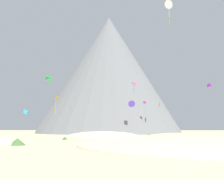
{
  "coord_description": "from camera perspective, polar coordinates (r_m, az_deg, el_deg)",
  "views": [
    {
      "loc": [
        2.09,
        -36.07,
        2.51
      ],
      "look_at": [
        -1.84,
        34.48,
        14.51
      ],
      "focal_mm": 36.21,
      "sensor_mm": 36.0,
      "label": 1
    }
  ],
  "objects": [
    {
      "name": "kite_magenta_low",
      "position": [
        85.76,
        8.25,
        -3.36
      ],
      "size": [
        1.11,
        1.1,
        4.98
      ],
      "rotation": [
        0.0,
        0.0,
        2.17
      ],
      "color": "#D1339E"
    },
    {
      "name": "kite_gold_low",
      "position": [
        77.37,
        -13.93,
        -2.04
      ],
      "size": [
        0.89,
        1.93,
        6.2
      ],
      "rotation": [
        0.0,
        0.0,
        4.64
      ],
      "color": "gold"
    },
    {
      "name": "kite_white_high",
      "position": [
        67.93,
        14.04,
        20.09
      ],
      "size": [
        2.62,
        1.64,
        4.95
      ],
      "rotation": [
        0.0,
        0.0,
        3.5
      ],
      "color": "white"
    },
    {
      "name": "bush_near_left",
      "position": [
        60.2,
        9.29,
        -11.39
      ],
      "size": [
        1.95,
        1.95,
        1.09
      ],
      "primitive_type": "cone",
      "rotation": [
        0.0,
        0.0,
        0.89
      ],
      "color": "#477238",
      "rests_on": "ground_plane"
    },
    {
      "name": "kite_pink_mid",
      "position": [
        79.38,
        5.68,
        1.56
      ],
      "size": [
        1.37,
        1.46,
        4.19
      ],
      "rotation": [
        0.0,
        0.0,
        3.28
      ],
      "color": "pink"
    },
    {
      "name": "bush_near_right",
      "position": [
        36.33,
        -22.79,
        -12.06
      ],
      "size": [
        3.15,
        3.15,
        1.03
      ],
      "primitive_type": "cone",
      "rotation": [
        0.0,
        0.0,
        1.94
      ],
      "color": "#477238",
      "rests_on": "ground_plane"
    },
    {
      "name": "kite_green_mid",
      "position": [
        62.6,
        -15.79,
        2.66
      ],
      "size": [
        1.57,
        1.56,
        1.41
      ],
      "rotation": [
        0.0,
        0.0,
        5.49
      ],
      "color": "green"
    },
    {
      "name": "dune_foreground_left",
      "position": [
        52.44,
        17.0,
        -11.97
      ],
      "size": [
        22.89,
        22.59,
        2.84
      ],
      "primitive_type": "ellipsoid",
      "rotation": [
        0.0,
        0.0,
        1.92
      ],
      "color": "beige",
      "rests_on": "ground_plane"
    },
    {
      "name": "kite_lime_low",
      "position": [
        93.02,
        0.22,
        -6.16
      ],
      "size": [
        0.62,
        1.15,
        1.03
      ],
      "rotation": [
        0.0,
        0.0,
        0.5
      ],
      "color": "#8CD133"
    },
    {
      "name": "dune_back_low",
      "position": [
        30.7,
        11.35,
        -14.15
      ],
      "size": [
        31.5,
        32.95,
        2.55
      ],
      "primitive_type": "ellipsoid",
      "rotation": [
        0.0,
        0.0,
        2.22
      ],
      "color": "beige",
      "rests_on": "ground_plane"
    },
    {
      "name": "kite_violet_mid",
      "position": [
        73.21,
        23.36,
        0.94
      ],
      "size": [
        1.48,
        1.48,
        1.29
      ],
      "rotation": [
        0.0,
        0.0,
        0.78
      ],
      "color": "purple"
    },
    {
      "name": "rock_massif",
      "position": [
        119.44,
        -0.76,
        3.08
      ],
      "size": [
        99.02,
        99.02,
        62.5
      ],
      "color": "slate",
      "rests_on": "ground_plane"
    },
    {
      "name": "kite_rainbow_low",
      "position": [
        95.23,
        -3.07,
        -3.85
      ],
      "size": [
        1.11,
        1.07,
        5.25
      ],
      "rotation": [
        0.0,
        0.0,
        5.04
      ],
      "color": "#E5668C"
    },
    {
      "name": "ground_plane",
      "position": [
        36.22,
        -0.13,
        -13.61
      ],
      "size": [
        400.0,
        400.0,
        0.0
      ],
      "primitive_type": "plane",
      "color": "beige"
    },
    {
      "name": "bush_far_right",
      "position": [
        50.21,
        -11.85,
        -11.97
      ],
      "size": [
        1.67,
        1.67,
        0.59
      ],
      "primitive_type": "cone",
      "rotation": [
        0.0,
        0.0,
        0.82
      ],
      "color": "#386633",
      "rests_on": "ground_plane"
    },
    {
      "name": "kite_red_low",
      "position": [
        76.35,
        11.85,
        -3.78
      ],
      "size": [
        0.63,
        1.07,
        1.43
      ],
      "rotation": [
        0.0,
        0.0,
        3.69
      ],
      "color": "red"
    },
    {
      "name": "kite_yellow_high",
      "position": [
        82.56,
        14.21,
        16.45
      ],
      "size": [
        0.28,
        2.37,
        2.37
      ],
      "rotation": [
        0.0,
        0.0,
        4.72
      ],
      "color": "yellow"
    },
    {
      "name": "dune_foreground_right",
      "position": [
        59.81,
        -2.31,
        -12.04
      ],
      "size": [
        21.24,
        18.56,
        3.25
      ],
      "primitive_type": "ellipsoid",
      "rotation": [
        0.0,
        0.0,
        0.08
      ],
      "color": "beige",
      "rests_on": "ground_plane"
    },
    {
      "name": "bush_low_patch",
      "position": [
        43.28,
        16.56,
        -11.97
      ],
      "size": [
        1.87,
        1.87,
        0.92
      ],
      "primitive_type": "cone",
      "rotation": [
        0.0,
        0.0,
        6.13
      ],
      "color": "#668C4C",
      "rests_on": "ground_plane"
    },
    {
      "name": "bush_far_left",
      "position": [
        41.64,
        12.28,
        -12.17
      ],
      "size": [
        2.3,
        2.3,
        1.03
      ],
      "primitive_type": "cone",
      "rotation": [
        0.0,
        0.0,
        1.31
      ],
      "color": "#386633",
      "rests_on": "ground_plane"
    },
    {
      "name": "kite_indigo_low",
      "position": [
        69.55,
        5.0,
        -3.64
      ],
      "size": [
        2.24,
        1.21,
        2.13
      ],
      "rotation": [
        0.0,
        0.0,
        2.9
      ],
      "color": "#5138B2"
    },
    {
      "name": "kite_cyan_low",
      "position": [
        63.85,
        -20.88,
        -5.33
      ],
      "size": [
        1.29,
        1.22,
        1.29
      ],
      "rotation": [
        0.0,
        0.0,
        1.73
      ],
      "color": "#33BCDB"
    }
  ]
}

